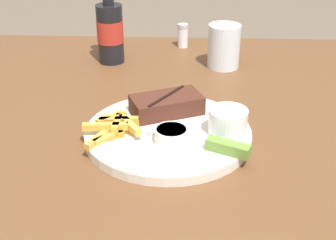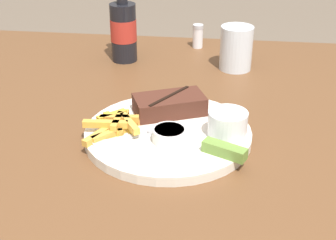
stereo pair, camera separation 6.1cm
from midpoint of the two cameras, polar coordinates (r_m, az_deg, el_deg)
The scene contains 11 objects.
dining_table at distance 0.91m, azimuth -1.95°, elevation -6.42°, with size 1.32×1.18×0.78m.
dinner_plate at distance 0.86m, azimuth -2.04°, elevation -1.74°, with size 0.31×0.31×0.02m.
steak_portion at distance 0.91m, azimuth -2.10°, elevation 1.86°, with size 0.15×0.12×0.04m.
fries_pile at distance 0.85m, azimuth -8.49°, elevation -0.84°, with size 0.11×0.13×0.02m.
coleslaw_cup at distance 0.84m, azimuth 5.25°, elevation -0.06°, with size 0.07×0.07×0.05m.
dipping_sauce_cup at distance 0.81m, azimuth -1.75°, elevation -1.84°, with size 0.06×0.06×0.03m.
pickle_spear at distance 0.79m, azimuth 5.12°, elevation -3.41°, with size 0.08×0.05×0.02m.
fork_utensil at distance 0.83m, azimuth -7.07°, elevation -2.39°, with size 0.12×0.08×0.00m.
beer_bottle at distance 1.21m, azimuth -8.56°, elevation 10.81°, with size 0.07×0.07×0.24m.
drinking_glass at distance 1.17m, azimuth 5.34°, elevation 8.92°, with size 0.08×0.08×0.11m.
salt_shaker at distance 1.32m, azimuth 0.47°, elevation 10.26°, with size 0.03×0.03×0.07m.
Camera 1 is at (0.03, -0.75, 1.22)m, focal length 50.00 mm.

